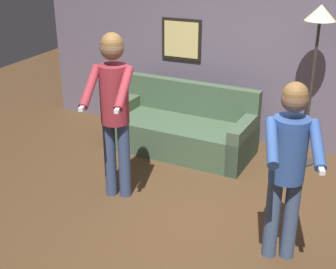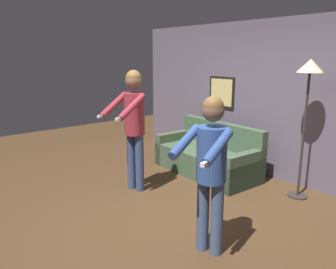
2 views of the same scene
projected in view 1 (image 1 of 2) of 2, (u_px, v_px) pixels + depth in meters
ground_plane at (195, 222)px, 4.77m from camera, size 12.00×12.00×0.00m
back_wall_assembly at (259, 50)px, 6.15m from camera, size 6.40×0.10×2.60m
couch at (182, 130)px, 6.27m from camera, size 1.95×0.96×0.87m
torchiere_lamp at (318, 32)px, 5.36m from camera, size 0.35×0.35×1.98m
person_standing_left at (114, 101)px, 4.82m from camera, size 0.55×0.74×1.82m
person_standing_right at (288, 159)px, 3.88m from camera, size 0.55×0.67×1.65m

